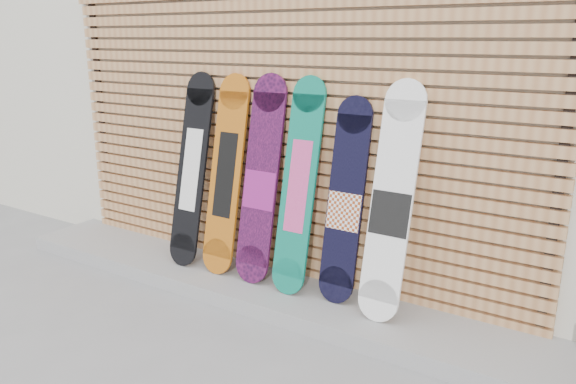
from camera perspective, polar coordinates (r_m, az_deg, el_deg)
name	(u,v)px	position (r m, az deg, el deg)	size (l,w,h in m)	color
ground	(214,336)	(3.94, -7.54, -14.29)	(80.00, 80.00, 0.00)	gray
building	(460,51)	(6.33, 17.09, 13.52)	(12.00, 5.00, 3.60)	beige
concrete_step	(255,286)	(4.47, -3.39, -9.52)	(4.60, 0.70, 0.12)	gray
slat_wall	(275,136)	(4.35, -1.37, 5.71)	(4.26, 0.08, 2.29)	#AB7447
snowboard_0	(192,170)	(4.65, -9.75, 2.23)	(0.28, 0.39, 1.56)	black
snowboard_1	(226,175)	(4.44, -6.32, 1.73)	(0.28, 0.36, 1.56)	#AA5912
snowboard_2	(261,181)	(4.24, -2.79, 1.10)	(0.29, 0.35, 1.57)	black
snowboard_3	(299,186)	(4.06, 1.09, 0.57)	(0.27, 0.36, 1.57)	#0B6E59
snowboard_4	(345,203)	(3.93, 5.83, -1.08)	(0.27, 0.30, 1.45)	black
snowboard_5	(392,203)	(3.73, 10.48, -1.16)	(0.28, 0.39, 1.57)	white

